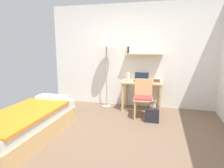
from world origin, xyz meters
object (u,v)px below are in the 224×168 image
Objects in this scene: water_bottle at (128,77)px; laptop at (141,79)px; desk at (142,87)px; standing_lamp at (107,46)px; bed at (28,123)px; book_stack at (157,81)px; handbag at (152,115)px; desk_chair at (143,96)px.

laptop is at bearing 9.91° from water_bottle.
standing_lamp is (-0.90, 0.01, 0.98)m from desk.
laptop is at bearing 49.00° from bed.
laptop is 1.44× the size of book_stack.
standing_lamp reaches higher than handbag.
water_bottle is at bearing -173.83° from desk.
laptop is 1.67× the size of water_bottle.
desk_chair reaches higher than book_stack.
desk is 0.41m from water_bottle.
standing_lamp is (-0.98, 0.53, 1.09)m from desk_chair.
handbag is (-0.05, -0.79, -0.58)m from book_stack.
laptop is at bearing 0.42° from standing_lamp.
bed is 5.98× the size of laptop.
standing_lamp reaches higher than desk_chair.
water_bottle is 1.18m from handbag.
desk_chair is 4.07× the size of water_bottle.
desk is 4.03× the size of book_stack.
bed is 2.54m from standing_lamp.
handbag is at bearing -49.68° from water_bottle.
bed is 2.93m from book_stack.
desk is 0.38m from book_stack.
bed is 9.96× the size of water_bottle.
bed is at bearing -141.58° from desk_chair.
book_stack reaches higher than handbag.
desk_chair reaches higher than bed.
laptop is at bearing 140.79° from desk.
laptop is (1.74, 2.00, 0.53)m from bed.
standing_lamp is at bearing 146.43° from handbag.
desk is at bearing -179.36° from book_stack.
laptop reaches higher than handbag.
desk_chair is 0.62m from laptop.
desk is 2.81× the size of laptop.
desk reaches higher than bed.
desk_chair is (1.84, 1.46, 0.23)m from bed.
desk_chair is 0.65m from book_stack.
water_bottle reaches higher than desk_chair.
bed is at bearing -131.00° from laptop.
water_bottle reaches higher than laptop.
desk_chair is at bearing -49.35° from water_bottle.
desk is 4.67× the size of water_bottle.
laptop is 0.32m from water_bottle.
desk is 1.15× the size of desk_chair.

